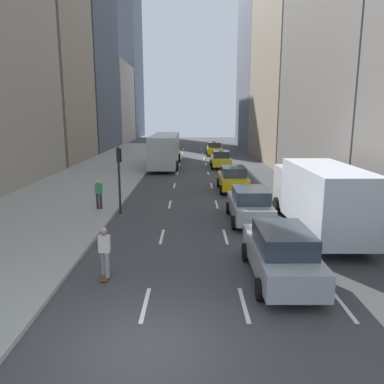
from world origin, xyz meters
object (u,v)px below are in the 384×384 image
at_px(taxi_second, 213,149).
at_px(sedan_silver_behind, 248,204).
at_px(taxi_lead, 232,178).
at_px(skateboarder, 103,250).
at_px(city_bus, 164,149).
at_px(sedan_black_near, 279,253).
at_px(pedestrian_mid_block, 97,193).
at_px(traffic_light_pole, 118,170).
at_px(taxi_third, 219,159).
at_px(box_truck, 316,195).

distance_m(taxi_second, sedan_silver_behind, 30.86).
xyz_separation_m(taxi_lead, skateboarder, (-5.71, -14.34, 0.08)).
xyz_separation_m(sedan_silver_behind, city_bus, (-5.61, 20.26, 0.91)).
bearing_deg(sedan_silver_behind, sedan_black_near, -90.00).
xyz_separation_m(taxi_lead, sedan_silver_behind, (0.00, -7.72, 0.00)).
bearing_deg(skateboarder, pedestrian_mid_block, 104.92).
bearing_deg(traffic_light_pole, sedan_black_near, -50.81).
xyz_separation_m(taxi_lead, pedestrian_mid_block, (-8.01, -5.72, 0.19)).
bearing_deg(taxi_third, pedestrian_mid_block, -114.98).
relative_size(sedan_black_near, sedan_silver_behind, 1.06).
height_order(city_bus, pedestrian_mid_block, city_bus).
distance_m(sedan_black_near, pedestrian_mid_block, 11.82).
height_order(taxi_third, pedestrian_mid_block, taxi_third).
bearing_deg(taxi_lead, sedan_silver_behind, -90.00).
xyz_separation_m(city_bus, pedestrian_mid_block, (-2.40, -18.26, -0.72)).
bearing_deg(box_truck, taxi_second, 94.92).
bearing_deg(traffic_light_pole, city_bus, 86.51).
xyz_separation_m(taxi_third, sedan_silver_behind, (0.00, -19.20, 0.00)).
bearing_deg(taxi_third, city_bus, 169.25).
xyz_separation_m(taxi_second, taxi_third, (0.00, -11.66, 0.00)).
relative_size(taxi_lead, box_truck, 0.52).
bearing_deg(city_bus, traffic_light_pole, -93.49).
xyz_separation_m(taxi_second, box_truck, (2.80, -32.52, 0.83)).
xyz_separation_m(box_truck, skateboarder, (-8.51, -4.96, -0.75)).
bearing_deg(pedestrian_mid_block, taxi_lead, 35.51).
distance_m(taxi_third, sedan_silver_behind, 19.20).
relative_size(taxi_lead, skateboarder, 2.52).
height_order(taxi_third, city_bus, city_bus).
height_order(taxi_lead, taxi_second, same).
bearing_deg(sedan_silver_behind, traffic_light_pole, 166.75).
relative_size(taxi_second, box_truck, 0.52).
height_order(sedan_black_near, traffic_light_pole, traffic_light_pole).
xyz_separation_m(sedan_silver_behind, traffic_light_pole, (-6.75, 1.59, 1.53)).
bearing_deg(city_bus, taxi_lead, -65.89).
distance_m(box_truck, traffic_light_pole, 10.11).
height_order(city_bus, traffic_light_pole, traffic_light_pole).
xyz_separation_m(taxi_lead, box_truck, (2.80, -9.38, 0.83)).
relative_size(taxi_third, traffic_light_pole, 1.22).
height_order(taxi_second, taxi_third, same).
xyz_separation_m(taxi_third, sedan_black_near, (0.00, -25.89, 0.02)).
height_order(sedan_silver_behind, city_bus, city_bus).
distance_m(taxi_lead, sedan_black_near, 14.41).
relative_size(city_bus, traffic_light_pole, 3.23).
height_order(taxi_third, skateboarder, taxi_third).
distance_m(city_bus, box_truck, 23.48).
bearing_deg(taxi_second, pedestrian_mid_block, -105.52).
height_order(box_truck, traffic_light_pole, traffic_light_pole).
height_order(sedan_black_near, skateboarder, sedan_black_near).
relative_size(taxi_lead, taxi_third, 1.00).
bearing_deg(skateboarder, taxi_lead, 68.28).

